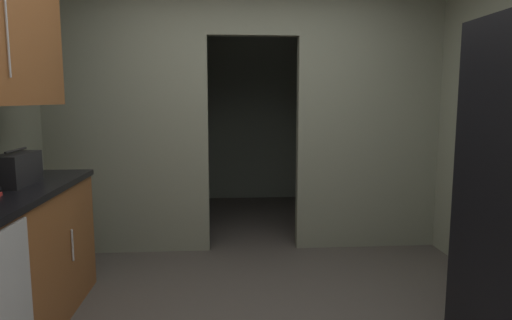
# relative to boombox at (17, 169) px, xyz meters

# --- Properties ---
(kitchen_partition) EXTENTS (3.78, 0.12, 2.74)m
(kitchen_partition) POSITION_rel_boombox_xyz_m (1.53, 1.38, 0.41)
(kitchen_partition) COLOR gray
(kitchen_partition) RESTS_ON ground
(adjoining_room_shell) EXTENTS (3.78, 2.38, 2.74)m
(adjoining_room_shell) POSITION_rel_boombox_xyz_m (1.54, 3.07, 0.34)
(adjoining_room_shell) COLOR gray
(adjoining_room_shell) RESTS_ON ground
(boombox) EXTENTS (0.17, 0.40, 0.23)m
(boombox) POSITION_rel_boombox_xyz_m (0.00, 0.00, 0.00)
(boombox) COLOR black
(boombox) RESTS_ON lower_cabinet_run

